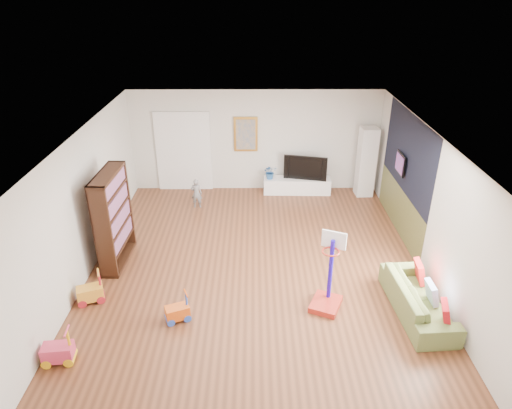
{
  "coord_description": "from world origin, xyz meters",
  "views": [
    {
      "loc": [
        -0.04,
        -7.72,
        5.18
      ],
      "look_at": [
        0.0,
        0.4,
        1.15
      ],
      "focal_mm": 32.0,
      "sensor_mm": 36.0,
      "label": 1
    }
  ],
  "objects_px": {
    "bookshelf": "(113,219)",
    "sofa": "(418,299)",
    "media_console": "(297,185)",
    "basketball_hoop": "(328,273)"
  },
  "relations": [
    {
      "from": "media_console",
      "to": "bookshelf",
      "type": "distance_m",
      "value": 5.17
    },
    {
      "from": "media_console",
      "to": "sofa",
      "type": "xyz_separation_m",
      "value": [
        1.65,
        -4.94,
        0.07
      ]
    },
    {
      "from": "sofa",
      "to": "basketball_hoop",
      "type": "height_order",
      "value": "basketball_hoop"
    },
    {
      "from": "bookshelf",
      "to": "basketball_hoop",
      "type": "distance_m",
      "value": 4.3
    },
    {
      "from": "media_console",
      "to": "basketball_hoop",
      "type": "xyz_separation_m",
      "value": [
        0.1,
        -4.79,
        0.5
      ]
    },
    {
      "from": "bookshelf",
      "to": "sofa",
      "type": "height_order",
      "value": "bookshelf"
    },
    {
      "from": "media_console",
      "to": "sofa",
      "type": "relative_size",
      "value": 0.93
    },
    {
      "from": "bookshelf",
      "to": "sofa",
      "type": "xyz_separation_m",
      "value": [
        5.56,
        -1.65,
        -0.68
      ]
    },
    {
      "from": "bookshelf",
      "to": "sofa",
      "type": "bearing_deg",
      "value": -14.61
    },
    {
      "from": "bookshelf",
      "to": "basketball_hoop",
      "type": "relative_size",
      "value": 1.36
    }
  ]
}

